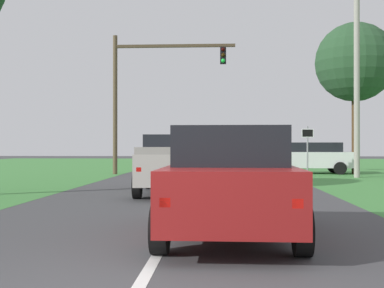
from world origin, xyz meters
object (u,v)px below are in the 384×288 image
object	(u,v)px
oak_tree_right	(355,63)
traffic_light	(146,83)
keep_moving_sign	(308,144)
utility_pole_right	(357,87)
red_suv_near	(230,179)
pickup_truck_lead	(173,163)
crossing_suv_far	(311,157)

from	to	relation	value
oak_tree_right	traffic_light	bearing A→B (deg)	-176.87
keep_moving_sign	utility_pole_right	distance (m)	3.67
keep_moving_sign	red_suv_near	bearing A→B (deg)	-103.61
pickup_truck_lead	crossing_suv_far	xyz separation A→B (m)	(6.58, 12.55, -0.07)
red_suv_near	traffic_light	size ratio (longest dim) A/B	0.63
keep_moving_sign	oak_tree_right	distance (m)	5.76
red_suv_near	pickup_truck_lead	distance (m)	7.98
keep_moving_sign	crossing_suv_far	xyz separation A→B (m)	(0.64, 2.75, -0.71)
crossing_suv_far	utility_pole_right	size ratio (longest dim) A/B	0.55
red_suv_near	keep_moving_sign	xyz separation A→B (m)	(4.26, 17.60, 0.65)
pickup_truck_lead	oak_tree_right	distance (m)	15.74
red_suv_near	keep_moving_sign	bearing A→B (deg)	76.39
oak_tree_right	utility_pole_right	xyz separation A→B (m)	(-0.71, -3.10, -1.70)
utility_pole_right	oak_tree_right	bearing A→B (deg)	77.07
red_suv_near	utility_pole_right	xyz separation A→B (m)	(6.48, 16.66, 3.42)
keep_moving_sign	utility_pole_right	size ratio (longest dim) A/B	0.29
pickup_truck_lead	keep_moving_sign	world-z (taller)	keep_moving_sign
crossing_suv_far	traffic_light	bearing A→B (deg)	-172.37
oak_tree_right	crossing_suv_far	world-z (taller)	oak_tree_right
traffic_light	keep_moving_sign	bearing A→B (deg)	-10.27
keep_moving_sign	crossing_suv_far	size ratio (longest dim) A/B	0.53
red_suv_near	oak_tree_right	xyz separation A→B (m)	(7.19, 19.76, 5.12)
red_suv_near	keep_moving_sign	size ratio (longest dim) A/B	1.87
traffic_light	red_suv_near	bearing A→B (deg)	-77.60
traffic_light	utility_pole_right	xyz separation A→B (m)	(10.69, -2.47, -0.56)
utility_pole_right	red_suv_near	bearing A→B (deg)	-111.25
red_suv_near	crossing_suv_far	bearing A→B (deg)	76.47
traffic_light	oak_tree_right	distance (m)	11.47
pickup_truck_lead	utility_pole_right	world-z (taller)	utility_pole_right
pickup_truck_lead	crossing_suv_far	bearing A→B (deg)	62.33
keep_moving_sign	crossing_suv_far	world-z (taller)	keep_moving_sign
keep_moving_sign	oak_tree_right	bearing A→B (deg)	36.37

